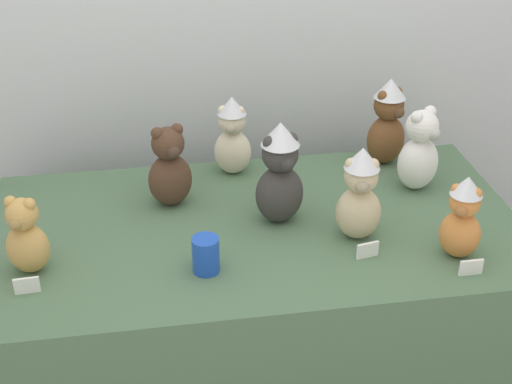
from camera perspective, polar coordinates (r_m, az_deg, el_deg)
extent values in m
cube|color=#4C6B4C|center=(2.57, 0.00, -9.52)|extent=(1.71, 0.91, 0.74)
ellipsoid|color=brown|center=(2.73, 10.04, 4.04)|extent=(0.19, 0.18, 0.18)
sphere|color=brown|center=(2.68, 10.29, 6.65)|extent=(0.11, 0.11, 0.11)
sphere|color=brown|center=(2.64, 9.86, 7.34)|extent=(0.04, 0.04, 0.04)
sphere|color=brown|center=(2.69, 10.88, 7.65)|extent=(0.04, 0.04, 0.04)
sphere|color=brown|center=(2.66, 11.00, 6.12)|extent=(0.05, 0.05, 0.05)
cone|color=silver|center=(2.66, 10.42, 7.95)|extent=(0.12, 0.12, 0.07)
ellipsoid|color=#4C3323|center=(2.44, -6.68, 0.95)|extent=(0.18, 0.16, 0.18)
sphere|color=#4C3323|center=(2.38, -6.87, 3.78)|extent=(0.11, 0.11, 0.11)
sphere|color=#4C3323|center=(2.35, -7.70, 4.53)|extent=(0.04, 0.04, 0.04)
sphere|color=#4C3323|center=(2.37, -6.17, 4.86)|extent=(0.04, 0.04, 0.04)
sphere|color=#412E23|center=(2.34, -6.45, 3.13)|extent=(0.05, 0.05, 0.05)
ellipsoid|color=#D17F3D|center=(2.25, 15.55, -3.18)|extent=(0.16, 0.15, 0.15)
sphere|color=#D17F3D|center=(2.19, 15.94, -0.75)|extent=(0.09, 0.09, 0.09)
sphere|color=#D17F3D|center=(2.18, 15.35, 0.20)|extent=(0.03, 0.03, 0.03)
sphere|color=#D17F3D|center=(2.17, 16.77, -0.11)|extent=(0.03, 0.03, 0.03)
sphere|color=#A06536|center=(2.17, 15.71, -1.40)|extent=(0.04, 0.04, 0.04)
cone|color=silver|center=(2.17, 16.13, 0.48)|extent=(0.09, 0.09, 0.06)
ellipsoid|color=beige|center=(2.62, -1.82, 3.14)|extent=(0.16, 0.14, 0.16)
sphere|color=beige|center=(2.57, -1.87, 5.54)|extent=(0.10, 0.10, 0.10)
sphere|color=beige|center=(2.56, -2.56, 6.35)|extent=(0.04, 0.04, 0.04)
sphere|color=beige|center=(2.55, -1.20, 6.30)|extent=(0.04, 0.04, 0.04)
sphere|color=#ABA08A|center=(2.54, -1.98, 4.98)|extent=(0.04, 0.04, 0.04)
cone|color=silver|center=(2.55, -1.89, 6.75)|extent=(0.10, 0.10, 0.06)
ellipsoid|color=#CCB78E|center=(2.27, 7.95, -1.61)|extent=(0.16, 0.14, 0.17)
sphere|color=#CCB78E|center=(2.21, 8.18, 1.21)|extent=(0.10, 0.10, 0.10)
sphere|color=#CCB78E|center=(2.19, 7.42, 2.16)|extent=(0.04, 0.04, 0.04)
sphere|color=#CCB78E|center=(2.19, 9.08, 2.11)|extent=(0.04, 0.04, 0.04)
sphere|color=#9D8E71|center=(2.17, 8.25, 0.44)|extent=(0.04, 0.04, 0.04)
cone|color=silver|center=(2.18, 8.29, 2.64)|extent=(0.11, 0.11, 0.07)
ellipsoid|color=white|center=(2.58, 12.46, 2.20)|extent=(0.20, 0.19, 0.19)
sphere|color=white|center=(2.52, 12.80, 4.99)|extent=(0.11, 0.11, 0.11)
sphere|color=white|center=(2.48, 12.41, 5.70)|extent=(0.04, 0.04, 0.04)
sphere|color=white|center=(2.53, 13.40, 6.10)|extent=(0.04, 0.04, 0.04)
sphere|color=#B4B3AF|center=(2.50, 13.63, 4.42)|extent=(0.05, 0.05, 0.05)
ellipsoid|color=#383533|center=(2.33, 1.83, -0.15)|extent=(0.18, 0.17, 0.19)
sphere|color=#383533|center=(2.26, 1.89, 2.98)|extent=(0.12, 0.12, 0.12)
sphere|color=#383533|center=(2.23, 1.07, 3.85)|extent=(0.04, 0.04, 0.04)
sphere|color=#383533|center=(2.26, 2.73, 4.15)|extent=(0.04, 0.04, 0.04)
sphere|color=#32302E|center=(2.23, 2.40, 2.21)|extent=(0.05, 0.05, 0.05)
cone|color=silver|center=(2.23, 1.91, 4.56)|extent=(0.12, 0.12, 0.07)
ellipsoid|color=tan|center=(2.20, -17.30, -4.18)|extent=(0.15, 0.14, 0.15)
sphere|color=tan|center=(2.14, -17.75, -1.64)|extent=(0.09, 0.09, 0.09)
sphere|color=tan|center=(2.14, -18.58, -0.73)|extent=(0.03, 0.03, 0.03)
sphere|color=tan|center=(2.11, -17.21, -0.89)|extent=(0.03, 0.03, 0.03)
sphere|color=olive|center=(2.12, -18.19, -2.37)|extent=(0.04, 0.04, 0.04)
cylinder|color=blue|center=(2.12, -3.93, -4.89)|extent=(0.08, 0.08, 0.11)
cube|color=white|center=(2.21, 8.67, -4.49)|extent=(0.07, 0.02, 0.05)
cube|color=white|center=(2.20, 16.38, -5.65)|extent=(0.07, 0.01, 0.05)
cube|color=white|center=(2.14, -17.39, -6.92)|extent=(0.07, 0.01, 0.05)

